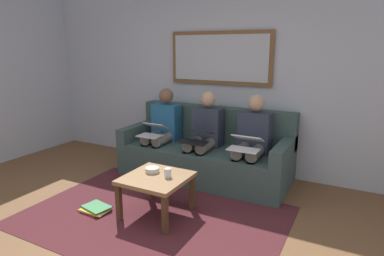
{
  "coord_description": "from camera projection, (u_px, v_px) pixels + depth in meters",
  "views": [
    {
      "loc": [
        -1.77,
        1.67,
        1.68
      ],
      "look_at": [
        0.0,
        -1.7,
        0.75
      ],
      "focal_mm": 30.75,
      "sensor_mm": 36.0,
      "label": 1
    }
  ],
  "objects": [
    {
      "name": "laptop_silver",
      "position": [
        153.0,
        130.0,
        4.34
      ],
      "size": [
        0.3,
        0.37,
        0.16
      ],
      "color": "silver"
    },
    {
      "name": "framed_mirror",
      "position": [
        220.0,
        58.0,
        4.43
      ],
      "size": [
        1.45,
        0.05,
        0.71
      ],
      "color": "brown"
    },
    {
      "name": "laptop_black",
      "position": [
        196.0,
        136.0,
        4.04
      ],
      "size": [
        0.34,
        0.33,
        0.15
      ],
      "color": "black"
    },
    {
      "name": "laptop_white",
      "position": [
        246.0,
        143.0,
        3.76
      ],
      "size": [
        0.35,
        0.34,
        0.15
      ],
      "color": "white"
    },
    {
      "name": "couch",
      "position": [
        207.0,
        153.0,
        4.39
      ],
      "size": [
        2.2,
        0.9,
        0.9
      ],
      "color": "#384C47",
      "rests_on": "ground_plane"
    },
    {
      "name": "bowl",
      "position": [
        152.0,
        170.0,
        3.41
      ],
      "size": [
        0.15,
        0.15,
        0.05
      ],
      "primitive_type": "cylinder",
      "color": "beige",
      "rests_on": "coffee_table"
    },
    {
      "name": "wall_rear",
      "position": [
        222.0,
        76.0,
        4.57
      ],
      "size": [
        6.0,
        0.12,
        2.6
      ],
      "primitive_type": "cube",
      "color": "#B7BCC6",
      "rests_on": "ground_plane"
    },
    {
      "name": "magazine_stack",
      "position": [
        95.0,
        209.0,
        3.47
      ],
      "size": [
        0.34,
        0.27,
        0.05
      ],
      "color": "red",
      "rests_on": "ground_plane"
    },
    {
      "name": "person_right",
      "position": [
        163.0,
        128.0,
        4.55
      ],
      "size": [
        0.38,
        0.58,
        1.14
      ],
      "color": "#235B84",
      "rests_on": "couch"
    },
    {
      "name": "person_left",
      "position": [
        252.0,
        139.0,
        3.97
      ],
      "size": [
        0.38,
        0.58,
        1.14
      ],
      "color": "#2D3342",
      "rests_on": "couch"
    },
    {
      "name": "cup",
      "position": [
        168.0,
        173.0,
        3.28
      ],
      "size": [
        0.07,
        0.07,
        0.09
      ],
      "primitive_type": "cylinder",
      "color": "silver",
      "rests_on": "coffee_table"
    },
    {
      "name": "coffee_table",
      "position": [
        156.0,
        182.0,
        3.32
      ],
      "size": [
        0.62,
        0.62,
        0.42
      ],
      "color": "olive",
      "rests_on": "ground_plane"
    },
    {
      "name": "person_middle",
      "position": [
        205.0,
        133.0,
        4.26
      ],
      "size": [
        0.38,
        0.58,
        1.14
      ],
      "color": "#2D3342",
      "rests_on": "couch"
    },
    {
      "name": "area_rug",
      "position": [
        153.0,
        216.0,
        3.37
      ],
      "size": [
        2.6,
        1.8,
        0.01
      ],
      "primitive_type": "cube",
      "color": "#4C1E23",
      "rests_on": "ground_plane"
    }
  ]
}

